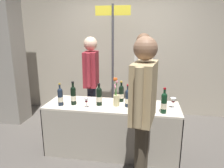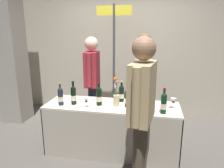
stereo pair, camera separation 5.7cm
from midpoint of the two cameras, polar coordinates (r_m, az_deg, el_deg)
ground_plane at (r=3.29m, az=-0.52°, el=-17.62°), size 12.00×12.00×0.00m
back_partition at (r=4.46m, az=3.46°, el=12.00°), size 6.90×0.12×3.11m
concrete_pillar at (r=4.38m, az=-26.93°, el=10.56°), size 0.43×0.43×3.13m
tasting_table at (r=3.05m, az=-0.55°, el=-9.68°), size 1.86×0.60×0.73m
featured_wine_bottle at (r=2.99m, az=-14.36°, el=-3.29°), size 0.07×0.07×0.32m
display_bottle_0 at (r=2.86m, az=3.71°, el=-3.75°), size 0.07×0.07×0.31m
display_bottle_1 at (r=2.99m, az=-10.99°, el=-2.96°), size 0.07×0.07×0.33m
display_bottle_2 at (r=3.06m, az=1.99°, el=-2.50°), size 0.07×0.07×0.31m
display_bottle_3 at (r=2.91m, az=-4.10°, el=-3.26°), size 0.08×0.08×0.31m
display_bottle_4 at (r=2.71m, az=13.29°, el=-4.90°), size 0.08×0.08×0.33m
wine_glass_near_vendor at (r=2.84m, az=-7.54°, el=-4.50°), size 0.07×0.07×0.14m
wine_glass_mid at (r=2.91m, az=15.70°, el=-4.33°), size 0.08×0.08×0.15m
flower_vase at (r=2.89m, az=0.58°, el=-3.49°), size 0.09×0.08×0.40m
brochure_stand at (r=3.07m, az=4.15°, el=-3.33°), size 0.11×0.14×0.16m
vendor_presenter at (r=3.51m, az=7.75°, el=2.48°), size 0.25×0.60×1.70m
vendor_assistant at (r=3.60m, az=-6.09°, el=2.10°), size 0.25×0.57×1.64m
taster_foreground_right at (r=2.16m, az=7.73°, el=-5.16°), size 0.27×0.62×1.69m
booth_signpost at (r=3.85m, az=-0.23°, el=8.80°), size 0.62×0.04×2.18m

